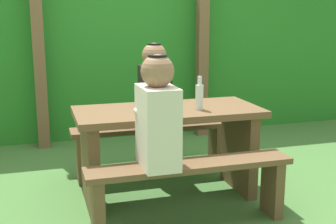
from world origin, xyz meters
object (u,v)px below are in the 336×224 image
bench_far (151,139)px  person_black_coat (155,88)px  drinking_glass (164,102)px  picnic_table (168,137)px  bottle_left (199,96)px  person_white_shirt (158,116)px  bench_near (190,181)px

bench_far → person_black_coat: size_ratio=1.95×
person_black_coat → drinking_glass: 0.48m
picnic_table → bottle_left: bottle_left is taller
person_white_shirt → drinking_glass: bearing=70.1°
bench_far → person_white_shirt: size_ratio=1.95×
bench_near → bench_far: 1.04m
picnic_table → person_white_shirt: 0.64m
bench_near → person_white_shirt: (-0.22, 0.00, 0.46)m
person_black_coat → picnic_table: bearing=-93.6°
bench_far → person_black_coat: 0.46m
bench_near → drinking_glass: 0.71m
bench_near → bottle_left: 0.69m
picnic_table → drinking_glass: 0.27m
drinking_glass → bench_near: bearing=-87.9°
bottle_left → bench_far: bearing=109.5°
person_white_shirt → drinking_glass: (0.20, 0.56, -0.03)m
bench_near → person_black_coat: (0.03, 1.04, 0.46)m
person_black_coat → bottle_left: size_ratio=2.86×
drinking_glass → bottle_left: bearing=-29.6°
bench_far → bottle_left: size_ratio=5.57×
picnic_table → bottle_left: size_ratio=5.57×
bottle_left → drinking_glass: bearing=150.4°
bench_near → bottle_left: (0.22, 0.43, 0.49)m
person_white_shirt → bottle_left: size_ratio=2.86×
bench_near → person_white_shirt: size_ratio=1.95×
picnic_table → person_white_shirt: size_ratio=1.95×
person_white_shirt → drinking_glass: 0.60m
person_black_coat → bottle_left: person_black_coat is taller
picnic_table → drinking_glass: bearing=115.9°
bench_far → drinking_glass: size_ratio=17.38×
drinking_glass → bottle_left: (0.24, -0.14, 0.06)m
person_black_coat → bench_far: bearing=174.2°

